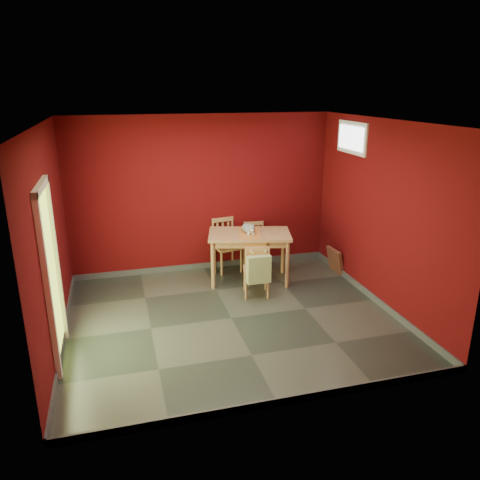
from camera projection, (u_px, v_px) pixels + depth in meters
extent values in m
plane|color=#2D342D|center=(231.00, 318.00, 6.61)|extent=(4.50, 4.50, 0.00)
plane|color=#4F080A|center=(202.00, 195.00, 8.02)|extent=(4.50, 0.00, 4.50)
plane|color=#4F080A|center=(284.00, 286.00, 4.36)|extent=(4.50, 0.00, 4.50)
plane|color=#4F080A|center=(50.00, 241.00, 5.62)|extent=(0.00, 4.00, 4.00)
plane|color=#4F080A|center=(382.00, 215.00, 6.75)|extent=(0.00, 4.00, 4.00)
plane|color=white|center=(230.00, 122.00, 5.77)|extent=(4.50, 4.50, 0.00)
cube|color=#3F4244|center=(204.00, 266.00, 8.41)|extent=(4.50, 0.02, 0.10)
cube|color=#3F4244|center=(279.00, 402.00, 4.77)|extent=(4.50, 0.02, 0.10)
cube|color=#3F4244|center=(64.00, 336.00, 6.03)|extent=(0.03, 4.00, 0.10)
cube|color=#3F4244|center=(373.00, 297.00, 7.16)|extent=(0.03, 4.00, 0.10)
cube|color=#B7D838|center=(51.00, 278.00, 5.36)|extent=(0.02, 0.85, 2.05)
cube|color=white|center=(48.00, 291.00, 4.93)|extent=(0.06, 0.08, 2.13)
cube|color=white|center=(56.00, 261.00, 5.78)|extent=(0.06, 0.08, 2.13)
cube|color=white|center=(40.00, 187.00, 5.03)|extent=(0.06, 1.01, 0.08)
cube|color=white|center=(352.00, 138.00, 7.35)|extent=(0.03, 0.90, 0.50)
cube|color=white|center=(351.00, 138.00, 7.35)|extent=(0.02, 0.76, 0.36)
cube|color=silver|center=(288.00, 245.00, 8.74)|extent=(0.08, 0.02, 0.12)
cube|color=#AD7D50|center=(249.00, 234.00, 7.67)|extent=(1.48, 1.08, 0.04)
cube|color=#AD7D50|center=(249.00, 239.00, 7.70)|extent=(1.32, 0.92, 0.11)
cylinder|color=#AD7D50|center=(213.00, 265.00, 7.48)|extent=(0.06, 0.06, 0.79)
cylinder|color=#AD7D50|center=(214.00, 252.00, 8.10)|extent=(0.06, 0.06, 0.79)
cylinder|color=#AD7D50|center=(287.00, 265.00, 7.51)|extent=(0.06, 0.06, 0.79)
cylinder|color=#AD7D50|center=(283.00, 251.00, 8.12)|extent=(0.06, 0.06, 0.79)
cube|color=#BD6E30|center=(250.00, 233.00, 7.66)|extent=(0.51, 0.78, 0.01)
cube|color=#BD6E30|center=(256.00, 250.00, 7.39)|extent=(0.34, 0.09, 0.36)
cube|color=#AD7D50|center=(227.00, 247.00, 8.20)|extent=(0.50, 0.50, 0.04)
cylinder|color=#AD7D50|center=(222.00, 264.00, 8.04)|extent=(0.04, 0.04, 0.42)
cylinder|color=#AD7D50|center=(214.00, 257.00, 8.36)|extent=(0.04, 0.04, 0.42)
cylinder|color=#AD7D50|center=(241.00, 261.00, 8.19)|extent=(0.04, 0.04, 0.42)
cylinder|color=#AD7D50|center=(233.00, 254.00, 8.51)|extent=(0.04, 0.04, 0.42)
cylinder|color=#AD7D50|center=(213.00, 231.00, 8.21)|extent=(0.04, 0.04, 0.47)
cylinder|color=#AD7D50|center=(232.00, 229.00, 8.36)|extent=(0.04, 0.04, 0.47)
cube|color=#AD7D50|center=(223.00, 220.00, 8.22)|extent=(0.39, 0.10, 0.07)
cube|color=#AD7D50|center=(217.00, 233.00, 8.25)|extent=(0.04, 0.03, 0.36)
cube|color=#AD7D50|center=(223.00, 232.00, 8.29)|extent=(0.04, 0.03, 0.36)
cube|color=#AD7D50|center=(228.00, 231.00, 8.33)|extent=(0.04, 0.03, 0.36)
cube|color=#AD7D50|center=(255.00, 247.00, 8.33)|extent=(0.43, 0.43, 0.04)
cylinder|color=#AD7D50|center=(247.00, 262.00, 8.22)|extent=(0.03, 0.03, 0.38)
cylinder|color=#AD7D50|center=(244.00, 255.00, 8.53)|extent=(0.03, 0.03, 0.38)
cylinder|color=#AD7D50|center=(266.00, 261.00, 8.26)|extent=(0.03, 0.03, 0.38)
cylinder|color=#AD7D50|center=(262.00, 254.00, 8.57)|extent=(0.03, 0.03, 0.38)
cylinder|color=#AD7D50|center=(245.00, 233.00, 8.39)|extent=(0.03, 0.03, 0.41)
cylinder|color=#AD7D50|center=(263.00, 232.00, 8.44)|extent=(0.03, 0.03, 0.41)
cube|color=#AD7D50|center=(254.00, 223.00, 8.36)|extent=(0.35, 0.07, 0.06)
cube|color=#AD7D50|center=(249.00, 235.00, 8.42)|extent=(0.03, 0.02, 0.32)
cube|color=#AD7D50|center=(254.00, 234.00, 8.43)|extent=(0.03, 0.02, 0.32)
cube|color=#AD7D50|center=(259.00, 234.00, 8.44)|extent=(0.03, 0.02, 0.32)
cube|color=#AD7D50|center=(256.00, 270.00, 7.25)|extent=(0.47, 0.47, 0.04)
cylinder|color=#AD7D50|center=(266.00, 278.00, 7.48)|extent=(0.03, 0.03, 0.39)
cylinder|color=#AD7D50|center=(268.00, 287.00, 7.16)|extent=(0.03, 0.03, 0.39)
cylinder|color=#AD7D50|center=(245.00, 279.00, 7.47)|extent=(0.03, 0.03, 0.39)
cylinder|color=#AD7D50|center=(246.00, 288.00, 7.14)|extent=(0.03, 0.03, 0.39)
cylinder|color=#AD7D50|center=(269.00, 260.00, 7.02)|extent=(0.03, 0.03, 0.42)
cylinder|color=#AD7D50|center=(246.00, 260.00, 7.00)|extent=(0.03, 0.03, 0.42)
cube|color=#AD7D50|center=(258.00, 249.00, 6.96)|extent=(0.36, 0.11, 0.07)
cube|color=#AD7D50|center=(264.00, 262.00, 7.03)|extent=(0.04, 0.03, 0.33)
cube|color=#AD7D50|center=(257.00, 263.00, 7.02)|extent=(0.04, 0.03, 0.33)
cube|color=#AD7D50|center=(251.00, 263.00, 7.02)|extent=(0.04, 0.03, 0.33)
cube|color=#91A66A|center=(259.00, 270.00, 6.98)|extent=(0.36, 0.11, 0.43)
cylinder|color=#91A66A|center=(251.00, 252.00, 6.92)|extent=(0.02, 0.18, 0.02)
cylinder|color=#91A66A|center=(264.00, 250.00, 6.97)|extent=(0.02, 0.18, 0.02)
cube|color=brown|center=(335.00, 260.00, 8.20)|extent=(0.17, 0.44, 0.43)
cube|color=black|center=(335.00, 260.00, 8.20)|extent=(0.11, 0.31, 0.30)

